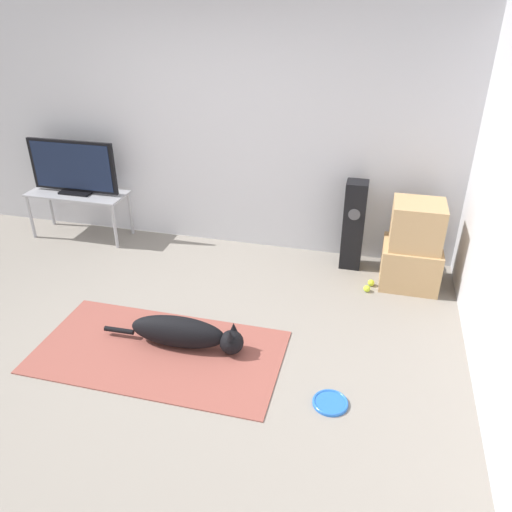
{
  "coord_description": "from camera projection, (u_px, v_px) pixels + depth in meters",
  "views": [
    {
      "loc": [
        1.7,
        -2.89,
        2.6
      ],
      "look_at": [
        0.72,
        0.98,
        0.45
      ],
      "focal_mm": 35.0,
      "sensor_mm": 36.0,
      "label": 1
    }
  ],
  "objects": [
    {
      "name": "frisbee",
      "position": [
        330.0,
        403.0,
        3.53
      ],
      "size": [
        0.25,
        0.25,
        0.03
      ],
      "color": "blue",
      "rests_on": "ground_plane"
    },
    {
      "name": "tv",
      "position": [
        73.0,
        168.0,
        5.55
      ],
      "size": [
        1.04,
        0.2,
        0.6
      ],
      "color": "black",
      "rests_on": "tv_stand"
    },
    {
      "name": "tennis_ball_near_speaker",
      "position": [
        367.0,
        289.0,
        4.82
      ],
      "size": [
        0.07,
        0.07,
        0.07
      ],
      "color": "#C6E033",
      "rests_on": "ground_plane"
    },
    {
      "name": "floor_speaker",
      "position": [
        354.0,
        225.0,
        5.08
      ],
      "size": [
        0.21,
        0.22,
        0.93
      ],
      "color": "black",
      "rests_on": "ground_plane"
    },
    {
      "name": "cardboard_box_upper",
      "position": [
        417.0,
        225.0,
        4.67
      ],
      "size": [
        0.47,
        0.44,
        0.44
      ],
      "color": "tan",
      "rests_on": "cardboard_box_lower"
    },
    {
      "name": "tennis_ball_by_boxes",
      "position": [
        371.0,
        283.0,
        4.92
      ],
      "size": [
        0.07,
        0.07,
        0.07
      ],
      "color": "#C6E033",
      "rests_on": "ground_plane"
    },
    {
      "name": "area_rug",
      "position": [
        159.0,
        352.0,
        4.03
      ],
      "size": [
        1.98,
        1.03,
        0.01
      ],
      "color": "#934C42",
      "rests_on": "ground_plane"
    },
    {
      "name": "ground_plane",
      "position": [
        141.0,
        349.0,
        4.07
      ],
      "size": [
        12.0,
        12.0,
        0.0
      ],
      "primitive_type": "plane",
      "color": "gray"
    },
    {
      "name": "dog",
      "position": [
        185.0,
        333.0,
        4.03
      ],
      "size": [
        1.2,
        0.25,
        0.27
      ],
      "color": "black",
      "rests_on": "area_rug"
    },
    {
      "name": "tv_stand",
      "position": [
        78.0,
        198.0,
        5.72
      ],
      "size": [
        1.13,
        0.44,
        0.54
      ],
      "color": "#A8A8AD",
      "rests_on": "ground_plane"
    },
    {
      "name": "cardboard_box_lower",
      "position": [
        410.0,
        264.0,
        4.88
      ],
      "size": [
        0.55,
        0.51,
        0.42
      ],
      "color": "tan",
      "rests_on": "ground_plane"
    },
    {
      "name": "wall_back",
      "position": [
        216.0,
        130.0,
        5.26
      ],
      "size": [
        8.0,
        0.06,
        2.55
      ],
      "color": "silver",
      "rests_on": "ground_plane"
    }
  ]
}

